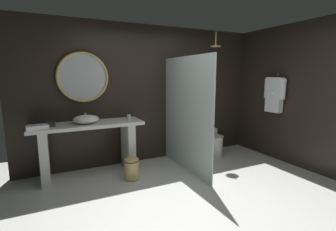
# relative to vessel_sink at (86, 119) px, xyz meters

# --- Properties ---
(ground_plane) EXTENTS (5.76, 5.76, 0.00)m
(ground_plane) POSITION_rel_vessel_sink_xyz_m (1.23, -1.50, -0.97)
(ground_plane) COLOR silver
(back_wall_panel) EXTENTS (4.80, 0.10, 2.60)m
(back_wall_panel) POSITION_rel_vessel_sink_xyz_m (1.23, 0.40, 0.33)
(back_wall_panel) COLOR black
(back_wall_panel) RESTS_ON ground_plane
(side_wall_right) EXTENTS (0.10, 2.47, 2.60)m
(side_wall_right) POSITION_rel_vessel_sink_xyz_m (3.58, -0.74, 0.33)
(side_wall_right) COLOR black
(side_wall_right) RESTS_ON ground_plane
(vanity_counter) EXTENTS (1.77, 0.59, 0.89)m
(vanity_counter) POSITION_rel_vessel_sink_xyz_m (0.03, 0.03, -0.39)
(vanity_counter) COLOR silver
(vanity_counter) RESTS_ON ground_plane
(vessel_sink) EXTENTS (0.41, 0.33, 0.17)m
(vessel_sink) POSITION_rel_vessel_sink_xyz_m (0.00, 0.00, 0.00)
(vessel_sink) COLOR white
(vessel_sink) RESTS_ON vanity_counter
(tumbler_cup) EXTENTS (0.07, 0.07, 0.10)m
(tumbler_cup) POSITION_rel_vessel_sink_xyz_m (0.72, 0.01, -0.02)
(tumbler_cup) COLOR silver
(tumbler_cup) RESTS_ON vanity_counter
(tissue_box) EXTENTS (0.13, 0.13, 0.07)m
(tissue_box) POSITION_rel_vessel_sink_xyz_m (-0.52, 0.01, -0.03)
(tissue_box) COLOR #282D28
(tissue_box) RESTS_ON vanity_counter
(round_wall_mirror) EXTENTS (0.85, 0.05, 0.85)m
(round_wall_mirror) POSITION_rel_vessel_sink_xyz_m (0.03, 0.31, 0.67)
(round_wall_mirror) COLOR tan
(shower_glass_panel) EXTENTS (0.02, 1.59, 1.98)m
(shower_glass_panel) POSITION_rel_vessel_sink_xyz_m (1.60, -0.45, 0.03)
(shower_glass_panel) COLOR silver
(shower_glass_panel) RESTS_ON ground_plane
(rain_shower_head) EXTENTS (0.21, 0.21, 0.29)m
(rain_shower_head) POSITION_rel_vessel_sink_xyz_m (2.51, -0.02, 1.28)
(rain_shower_head) COLOR tan
(hanging_bathrobe) EXTENTS (0.20, 0.47, 0.75)m
(hanging_bathrobe) POSITION_rel_vessel_sink_xyz_m (3.44, -0.70, 0.35)
(hanging_bathrobe) COLOR tan
(toilet) EXTENTS (0.39, 0.55, 0.54)m
(toilet) POSITION_rel_vessel_sink_xyz_m (2.50, 0.00, -0.70)
(toilet) COLOR white
(toilet) RESTS_ON ground_plane
(waste_bin) EXTENTS (0.24, 0.24, 0.37)m
(waste_bin) POSITION_rel_vessel_sink_xyz_m (0.60, -0.44, -0.78)
(waste_bin) COLOR tan
(waste_bin) RESTS_ON ground_plane
(folded_hand_towel) EXTENTS (0.31, 0.20, 0.06)m
(folded_hand_towel) POSITION_rel_vessel_sink_xyz_m (-0.70, -0.16, -0.04)
(folded_hand_towel) COLOR white
(folded_hand_towel) RESTS_ON vanity_counter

